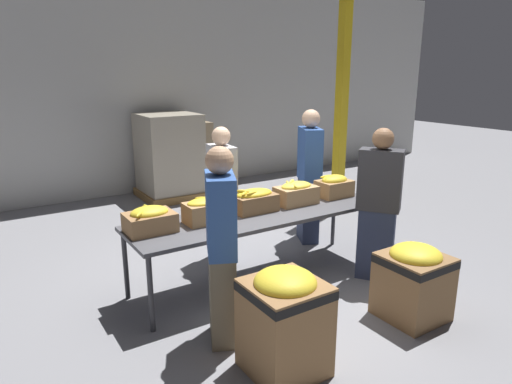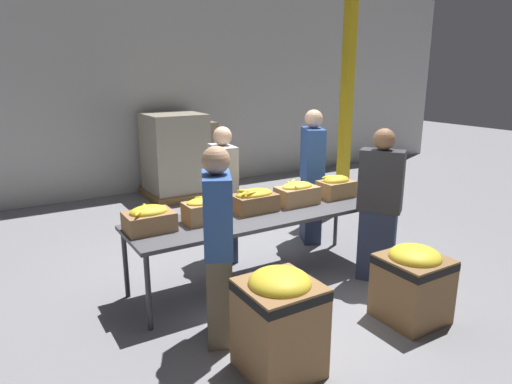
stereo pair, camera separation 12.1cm
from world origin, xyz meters
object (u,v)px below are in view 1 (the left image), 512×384
sorting_table (261,217)px  pallet_stack_0 (181,159)px  banana_box_0 (150,219)px  volunteer_1 (221,248)px  volunteer_3 (378,206)px  donation_bin_0 (285,318)px  banana_box_4 (334,186)px  volunteer_2 (309,177)px  volunteer_0 (222,196)px  support_pillar (342,88)px  donation_bin_1 (413,279)px  banana_box_1 (207,210)px  pallet_stack_1 (169,157)px  banana_box_2 (254,200)px  banana_box_3 (296,193)px

sorting_table → pallet_stack_0: (0.72, 3.79, -0.05)m
banana_box_0 → volunteer_1: bearing=-72.2°
volunteer_3 → donation_bin_0: (-1.83, -0.79, -0.39)m
banana_box_4 → volunteer_2: (0.09, 0.59, -0.02)m
volunteer_2 → volunteer_0: bearing=-65.2°
volunteer_2 → support_pillar: (1.33, 0.87, 1.11)m
donation_bin_0 → sorting_table: bearing=63.2°
sorting_table → donation_bin_1: sorting_table is taller
donation_bin_0 → donation_bin_1: donation_bin_0 is taller
banana_box_1 → donation_bin_0: size_ratio=0.54×
pallet_stack_0 → pallet_stack_1: (-0.23, -0.02, 0.08)m
banana_box_0 → banana_box_1: 0.59m
banana_box_2 → banana_box_4: 1.15m
banana_box_0 → banana_box_3: (1.75, -0.01, 0.01)m
volunteer_0 → volunteer_2: (1.31, -0.03, 0.07)m
banana_box_1 → volunteer_2: bearing=18.7°
volunteer_0 → banana_box_0: bearing=-55.4°
donation_bin_0 → donation_bin_1: 1.50m
volunteer_0 → pallet_stack_1: 3.11m
banana_box_4 → volunteer_1: bearing=-156.4°
support_pillar → donation_bin_1: bearing=-120.9°
banana_box_2 → donation_bin_0: (-0.71, -1.55, -0.45)m
banana_box_1 → pallet_stack_1: (1.10, 3.71, -0.16)m
pallet_stack_0 → banana_box_2: bearing=-101.4°
volunteer_0 → pallet_stack_1: volunteer_0 is taller
donation_bin_0 → pallet_stack_1: (1.22, 5.21, 0.30)m
banana_box_3 → donation_bin_1: bearing=-81.7°
banana_box_2 → banana_box_0: bearing=-179.5°
support_pillar → donation_bin_0: bearing=-137.7°
volunteer_0 → volunteer_1: (-0.83, -1.51, 0.03)m
banana_box_0 → volunteer_3: size_ratio=0.27×
banana_box_1 → volunteer_0: volunteer_0 is taller
banana_box_1 → volunteer_0: bearing=50.9°
volunteer_1 → donation_bin_1: 1.86m
banana_box_1 → banana_box_3: (1.16, 0.03, -0.00)m
banana_box_4 → donation_bin_0: size_ratio=0.49×
pallet_stack_1 → banana_box_4: bearing=-80.0°
volunteer_3 → donation_bin_1: volunteer_3 is taller
banana_box_3 → volunteer_1: bearing=-148.7°
pallet_stack_0 → pallet_stack_1: pallet_stack_1 is taller
sorting_table → volunteer_2: 1.41m
volunteer_2 → pallet_stack_0: size_ratio=1.30×
banana_box_1 → volunteer_2: volunteer_2 is taller
banana_box_0 → banana_box_4: size_ratio=1.11×
banana_box_4 → donation_bin_0: bearing=-140.5°
sorting_table → volunteer_3: bearing=-30.7°
banana_box_1 → donation_bin_1: bearing=-47.4°
sorting_table → support_pillar: size_ratio=0.73×
support_pillar → pallet_stack_0: support_pillar is taller
volunteer_3 → support_pillar: support_pillar is taller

